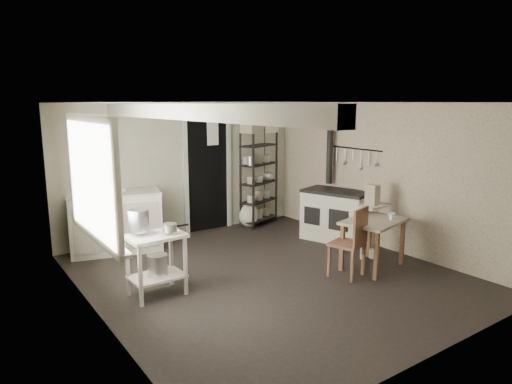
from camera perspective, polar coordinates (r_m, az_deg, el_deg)
floor at (r=6.31m, az=1.59°, el=-10.29°), size 5.00×5.00×0.00m
ceiling at (r=5.88m, az=1.71°, el=11.10°), size 5.00×5.00×0.00m
wall_back at (r=8.10m, az=-8.95°, el=2.78°), size 4.50×0.02×2.30m
wall_front at (r=4.30m, az=21.98°, el=-5.19°), size 4.50×0.02×2.30m
wall_left at (r=5.01m, az=-19.52°, el=-2.79°), size 0.02×5.00×2.30m
wall_right at (r=7.53m, az=15.55°, el=1.89°), size 0.02×5.00×2.30m
window at (r=5.14m, az=-20.05°, el=1.50°), size 0.12×1.76×1.28m
doorway at (r=8.30m, az=-6.04°, el=2.01°), size 0.96×0.10×2.08m
ceiling_beam at (r=5.25m, az=-9.04°, el=9.89°), size 0.18×5.00×0.18m
wallpaper_panel at (r=7.52m, az=15.50°, el=1.88°), size 0.01×5.00×2.30m
utensil_rail at (r=7.83m, az=12.03°, el=5.34°), size 0.06×1.20×0.44m
prep_table at (r=5.67m, az=-12.32°, el=-8.74°), size 0.68×0.50×0.76m
stockpot at (r=5.53m, az=-14.49°, el=-3.48°), size 0.32×0.32×0.26m
saucepan at (r=5.50m, az=-10.72°, el=-4.38°), size 0.19×0.19×0.09m
bucket at (r=5.66m, az=-12.21°, el=-8.92°), size 0.25×0.25×0.26m
base_cabinets at (r=7.45m, az=-17.11°, el=-3.71°), size 1.54×0.95×0.94m
mixing_bowl at (r=7.34m, az=-16.60°, el=0.03°), size 0.29×0.29×0.06m
counter_cup at (r=7.16m, az=-19.98°, el=-0.29°), size 0.14×0.14×0.10m
shelf_rack at (r=8.63m, az=0.37°, el=2.07°), size 0.89×0.60×1.76m
shelf_jar at (r=8.45m, az=-1.40°, el=4.69°), size 0.10×0.10×0.18m
storage_box_a at (r=8.38m, az=-0.52°, el=9.09°), size 0.40×0.37×0.23m
storage_box_b at (r=8.63m, az=1.78°, el=9.01°), size 0.32×0.31×0.16m
stove at (r=7.83m, az=9.97°, el=-2.83°), size 0.92×1.23×0.86m
stovepipe at (r=8.06m, az=9.23°, el=5.88°), size 0.14×0.14×1.43m
side_ledge at (r=7.14m, az=14.32°, el=-4.44°), size 0.56×0.35×0.80m
oats_box at (r=7.02m, az=14.38°, el=0.15°), size 0.13×0.21×0.30m
work_table at (r=6.65m, az=14.41°, el=-6.04°), size 1.04×0.84×0.70m
table_cup at (r=6.61m, az=16.62°, el=-2.42°), size 0.13×0.13×0.10m
chair at (r=6.24m, az=11.29°, el=-6.04°), size 0.50×0.52×0.96m
flour_sack at (r=8.58m, az=-0.92°, el=-2.82°), size 0.43×0.38×0.45m
floor_crock at (r=7.15m, az=14.35°, el=-7.40°), size 0.13×0.13×0.13m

